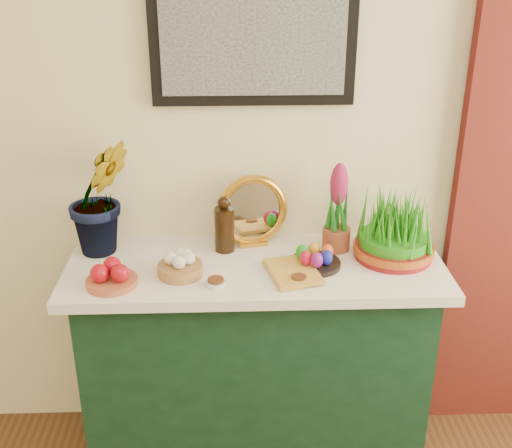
{
  "coord_description": "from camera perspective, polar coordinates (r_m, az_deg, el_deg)",
  "views": [
    {
      "loc": [
        -0.06,
        -0.11,
        2.0
      ],
      "look_at": [
        0.01,
        1.95,
        1.07
      ],
      "focal_mm": 45.0,
      "sensor_mm": 36.0,
      "label": 1
    }
  ],
  "objects": [
    {
      "name": "apple_bowl",
      "position": [
        2.28,
        -12.75,
        -4.49
      ],
      "size": [
        0.22,
        0.22,
        0.09
      ],
      "color": "#B05333",
      "rests_on": "tablecloth"
    },
    {
      "name": "hyacinth_green",
      "position": [
        2.44,
        -13.83,
        3.91
      ],
      "size": [
        0.38,
        0.36,
        0.59
      ],
      "primitive_type": "imported",
      "rotation": [
        0.0,
        0.0,
        0.49
      ],
      "color": "#1A661A",
      "rests_on": "tablecloth"
    },
    {
      "name": "wheatgrass_sabzeh",
      "position": [
        2.44,
        12.25,
        -0.62
      ],
      "size": [
        0.3,
        0.3,
        0.25
      ],
      "color": "maroon",
      "rests_on": "tablecloth"
    },
    {
      "name": "garlic_basket",
      "position": [
        2.31,
        -6.77,
        -3.69
      ],
      "size": [
        0.2,
        0.2,
        0.09
      ],
      "color": "#AC7D45",
      "rests_on": "tablecloth"
    },
    {
      "name": "spice_dish_right",
      "position": [
        2.26,
        3.83,
        -4.97
      ],
      "size": [
        0.07,
        0.07,
        0.03
      ],
      "color": "silver",
      "rests_on": "tablecloth"
    },
    {
      "name": "spice_dish_left",
      "position": [
        2.24,
        -3.6,
        -5.21
      ],
      "size": [
        0.07,
        0.07,
        0.03
      ],
      "color": "silver",
      "rests_on": "tablecloth"
    },
    {
      "name": "mirror",
      "position": [
        2.48,
        -0.31,
        1.14
      ],
      "size": [
        0.29,
        0.12,
        0.28
      ],
      "color": "gold",
      "rests_on": "tablecloth"
    },
    {
      "name": "tablecloth",
      "position": [
        2.4,
        -0.04,
        -3.86
      ],
      "size": [
        1.4,
        0.55,
        0.04
      ],
      "primitive_type": "cube",
      "color": "white",
      "rests_on": "sideboard"
    },
    {
      "name": "sideboard",
      "position": [
        2.64,
        -0.04,
        -12.41
      ],
      "size": [
        1.3,
        0.45,
        0.85
      ],
      "primitive_type": "cube",
      "color": "#133520",
      "rests_on": "ground"
    },
    {
      "name": "vinegar_cruet",
      "position": [
        2.44,
        -2.82,
        -0.26
      ],
      "size": [
        0.08,
        0.08,
        0.22
      ],
      "color": "black",
      "rests_on": "tablecloth"
    },
    {
      "name": "egg_plate",
      "position": [
        2.36,
        5.28,
        -3.12
      ],
      "size": [
        0.19,
        0.19,
        0.08
      ],
      "color": "black",
      "rests_on": "tablecloth"
    },
    {
      "name": "hyacinth_pink",
      "position": [
        2.45,
        7.27,
        1.11
      ],
      "size": [
        0.11,
        0.11,
        0.35
      ],
      "color": "#9A4C2F",
      "rests_on": "tablecloth"
    },
    {
      "name": "book",
      "position": [
        2.28,
        1.32,
        -4.49
      ],
      "size": [
        0.2,
        0.25,
        0.03
      ],
      "primitive_type": "imported",
      "rotation": [
        0.0,
        0.0,
        0.23
      ],
      "color": "gold",
      "rests_on": "tablecloth"
    }
  ]
}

